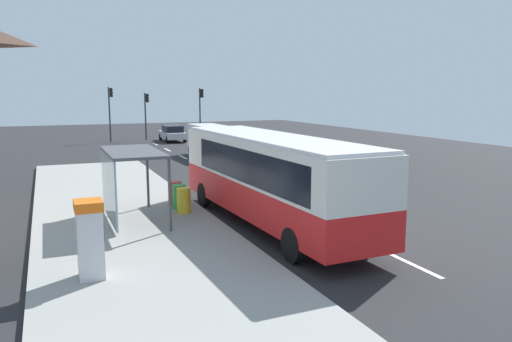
% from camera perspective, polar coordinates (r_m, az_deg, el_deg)
% --- Properties ---
extents(ground_plane, '(56.00, 92.00, 0.04)m').
position_cam_1_polar(ground_plane, '(32.14, -6.46, 0.45)').
color(ground_plane, '#262628').
extents(sidewalk_platform, '(6.20, 30.00, 0.18)m').
position_cam_1_polar(sidewalk_platform, '(19.26, -14.76, -5.23)').
color(sidewalk_platform, '#999993').
rests_on(sidewalk_platform, ground).
extents(lane_stripe_seg_0, '(0.16, 2.20, 0.01)m').
position_cam_1_polar(lane_stripe_seg_0, '(14.70, 17.45, -10.15)').
color(lane_stripe_seg_0, silver).
rests_on(lane_stripe_seg_0, ground).
extents(lane_stripe_seg_1, '(0.16, 2.20, 0.01)m').
position_cam_1_polar(lane_stripe_seg_1, '(18.61, 7.47, -5.76)').
color(lane_stripe_seg_1, silver).
rests_on(lane_stripe_seg_1, ground).
extents(lane_stripe_seg_2, '(0.16, 2.20, 0.01)m').
position_cam_1_polar(lane_stripe_seg_2, '(22.95, 1.19, -2.87)').
color(lane_stripe_seg_2, silver).
rests_on(lane_stripe_seg_2, ground).
extents(lane_stripe_seg_3, '(0.16, 2.20, 0.01)m').
position_cam_1_polar(lane_stripe_seg_3, '(27.51, -3.03, -0.89)').
color(lane_stripe_seg_3, silver).
rests_on(lane_stripe_seg_3, ground).
extents(lane_stripe_seg_4, '(0.16, 2.20, 0.01)m').
position_cam_1_polar(lane_stripe_seg_4, '(32.21, -6.04, 0.53)').
color(lane_stripe_seg_4, silver).
rests_on(lane_stripe_seg_4, ground).
extents(lane_stripe_seg_5, '(0.16, 2.20, 0.01)m').
position_cam_1_polar(lane_stripe_seg_5, '(36.98, -8.27, 1.58)').
color(lane_stripe_seg_5, silver).
rests_on(lane_stripe_seg_5, ground).
extents(lane_stripe_seg_6, '(0.16, 2.20, 0.01)m').
position_cam_1_polar(lane_stripe_seg_6, '(41.81, -10.00, 2.38)').
color(lane_stripe_seg_6, silver).
rests_on(lane_stripe_seg_6, ground).
extents(lane_stripe_seg_7, '(0.16, 2.20, 0.01)m').
position_cam_1_polar(lane_stripe_seg_7, '(46.67, -11.37, 3.02)').
color(lane_stripe_seg_7, silver).
rests_on(lane_stripe_seg_7, ground).
extents(bus, '(2.90, 11.09, 3.21)m').
position_cam_1_polar(bus, '(17.58, 1.61, -0.44)').
color(bus, red).
rests_on(bus, ground).
extents(white_van, '(2.21, 5.28, 2.30)m').
position_cam_1_polar(white_van, '(36.75, -5.12, 3.68)').
color(white_van, silver).
rests_on(white_van, ground).
extents(sedan_near, '(1.84, 4.40, 1.52)m').
position_cam_1_polar(sedan_near, '(48.80, -9.45, 4.25)').
color(sedan_near, '#B7B7BC').
rests_on(sedan_near, ground).
extents(ticket_machine, '(0.66, 0.76, 1.94)m').
position_cam_1_polar(ticket_machine, '(13.04, -18.28, -7.28)').
color(ticket_machine, silver).
rests_on(ticket_machine, sidewalk_platform).
extents(recycling_bin_yellow, '(0.52, 0.52, 0.95)m').
position_cam_1_polar(recycling_bin_yellow, '(19.24, -8.19, -3.30)').
color(recycling_bin_yellow, yellow).
rests_on(recycling_bin_yellow, sidewalk_platform).
extents(recycling_bin_green, '(0.52, 0.52, 0.95)m').
position_cam_1_polar(recycling_bin_green, '(19.90, -8.70, -2.90)').
color(recycling_bin_green, green).
rests_on(recycling_bin_green, sidewalk_platform).
extents(recycling_bin_red, '(0.52, 0.52, 0.95)m').
position_cam_1_polar(recycling_bin_red, '(20.57, -9.17, -2.53)').
color(recycling_bin_red, red).
rests_on(recycling_bin_red, sidewalk_platform).
extents(traffic_light_near_side, '(0.49, 0.28, 5.04)m').
position_cam_1_polar(traffic_light_near_side, '(50.56, -6.27, 7.39)').
color(traffic_light_near_side, '#2D2D2D').
rests_on(traffic_light_near_side, ground).
extents(traffic_light_far_side, '(0.49, 0.28, 5.12)m').
position_cam_1_polar(traffic_light_far_side, '(49.61, -16.18, 7.12)').
color(traffic_light_far_side, '#2D2D2D').
rests_on(traffic_light_far_side, ground).
extents(traffic_light_median, '(0.49, 0.28, 4.58)m').
position_cam_1_polar(traffic_light_median, '(50.94, -12.32, 6.93)').
color(traffic_light_median, '#2D2D2D').
rests_on(traffic_light_median, ground).
extents(bus_shelter, '(1.80, 4.00, 2.50)m').
position_cam_1_polar(bus_shelter, '(18.18, -14.73, 0.39)').
color(bus_shelter, '#4C4C51').
rests_on(bus_shelter, sidewalk_platform).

